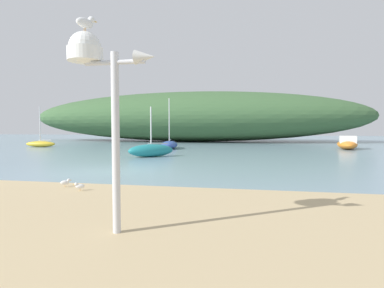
# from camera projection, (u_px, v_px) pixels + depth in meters

# --- Properties ---
(ground_plane) EXTENTS (120.00, 120.00, 0.00)m
(ground_plane) POSITION_uv_depth(u_px,v_px,m) (106.00, 172.00, 12.28)
(ground_plane) COLOR #7A99A8
(distant_hill) EXTENTS (44.70, 12.23, 6.46)m
(distant_hill) POSITION_uv_depth(u_px,v_px,m) (192.00, 117.00, 39.48)
(distant_hill) COLOR #3D6038
(distant_hill) RESTS_ON ground
(mast_structure) EXTENTS (1.36, 0.52, 3.04)m
(mast_structure) POSITION_uv_depth(u_px,v_px,m) (95.00, 67.00, 4.51)
(mast_structure) COLOR silver
(mast_structure) RESTS_ON beach_sand
(seagull_on_radar) EXTENTS (0.24, 0.36, 0.26)m
(seagull_on_radar) POSITION_uv_depth(u_px,v_px,m) (86.00, 22.00, 4.51)
(seagull_on_radar) COLOR orange
(seagull_on_radar) RESTS_ON mast_structure
(motorboat_centre_water) EXTENTS (2.33, 4.28, 1.12)m
(motorboat_centre_water) POSITION_uv_depth(u_px,v_px,m) (347.00, 144.00, 25.26)
(motorboat_centre_water) COLOR orange
(motorboat_centre_water) RESTS_ON ground
(sailboat_off_point) EXTENTS (2.83, 2.42, 3.08)m
(sailboat_off_point) POSITION_uv_depth(u_px,v_px,m) (151.00, 150.00, 18.45)
(sailboat_off_point) COLOR teal
(sailboat_off_point) RESTS_ON ground
(sailboat_far_left) EXTENTS (2.92, 1.10, 3.76)m
(sailboat_far_left) POSITION_uv_depth(u_px,v_px,m) (41.00, 144.00, 28.02)
(sailboat_far_left) COLOR gold
(sailboat_far_left) RESTS_ON ground
(sailboat_far_right) EXTENTS (1.96, 3.87, 4.30)m
(sailboat_far_right) POSITION_uv_depth(u_px,v_px,m) (169.00, 145.00, 25.66)
(sailboat_far_right) COLOR #2D4C9E
(sailboat_far_right) RESTS_ON ground
(seagull_near_waterline) EXTENTS (0.28, 0.22, 0.22)m
(seagull_near_waterline) POSITION_uv_depth(u_px,v_px,m) (65.00, 182.00, 8.13)
(seagull_near_waterline) COLOR orange
(seagull_near_waterline) RESTS_ON beach_sand
(seagull_by_mast) EXTENTS (0.29, 0.18, 0.21)m
(seagull_by_mast) POSITION_uv_depth(u_px,v_px,m) (79.00, 186.00, 7.62)
(seagull_by_mast) COLOR orange
(seagull_by_mast) RESTS_ON beach_sand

